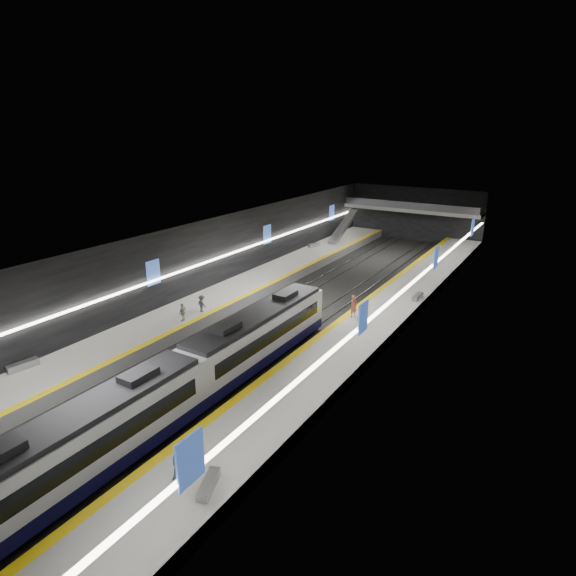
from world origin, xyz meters
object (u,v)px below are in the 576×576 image
Objects in this scene: bench_left_far at (314,245)px; passenger_right_a at (354,306)px; escalator at (343,226)px; passenger_right_b at (180,463)px; bench_right_near at (209,484)px; bench_left_near at (23,365)px; passenger_left_a at (183,312)px; passenger_left_b at (202,304)px; bench_right_far at (418,297)px; train at (189,377)px.

bench_left_far is 25.19m from passenger_right_a.
escalator is 6.46m from bench_left_far.
passenger_right_a reaches higher than passenger_right_b.
passenger_right_a is (-2.87, 22.52, 0.75)m from bench_right_near.
bench_right_near is (17.79, -42.81, 0.00)m from bench_left_far.
bench_left_near is 1.18× the size of passenger_right_b.
passenger_left_a is at bearing 115.34° from bench_right_near.
passenger_right_a is at bearing 46.55° from passenger_right_b.
bench_right_near is 1.12× the size of passenger_right_b.
bench_left_near is 18.45m from bench_right_near.
bench_right_near is at bearing 144.80° from passenger_left_b.
bench_left_near is at bearing -23.31° from passenger_left_a.
escalator is 4.18× the size of bench_left_far.
passenger_right_a reaches higher than bench_right_far.
passenger_right_b reaches higher than bench_left_far.
bench_left_far reaches higher than bench_right_far.
train is 15.28× the size of passenger_right_a.
bench_left_near is at bearing 89.38° from passenger_left_b.
escalator is at bearing -74.45° from passenger_left_b.
passenger_right_b is (16.76, -2.34, 0.62)m from bench_left_near.
passenger_left_a is (1.48, -34.72, -1.10)m from escalator.
passenger_right_b reaches higher than bench_right_far.
passenger_left_a is at bearing 135.06° from train.
passenger_left_b reaches higher than bench_left_far.
train is 19.29× the size of passenger_left_b.
bench_left_near is 40.65m from bench_left_far.
passenger_right_a is at bearing 78.44° from train.
train is 12.53m from bench_left_near.
train is 17.36× the size of passenger_right_b.
train is 25.23m from bench_right_far.
bench_right_near is at bearing -48.38° from bench_left_far.
passenger_right_b is (16.23, -42.99, 0.63)m from bench_left_far.
passenger_left_a is (-14.85, 14.16, 0.57)m from bench_right_near.
bench_left_far is at bearing 178.71° from passenger_left_a.
bench_left_near is 25.57m from passenger_right_a.
passenger_left_a is (3.48, 12.00, 0.55)m from bench_left_near.
bench_left_far is 1.10× the size of passenger_right_b.
train is at bearing -168.54° from passenger_right_a.
bench_left_far is at bearing 63.92° from passenger_right_b.
passenger_left_b is at bearing 110.84° from bench_right_near.
passenger_left_b is at bearing 86.18° from bench_left_near.
bench_right_near is 20.53m from passenger_left_a.
passenger_left_a is at bearing -132.50° from bench_right_far.
train is at bearing 117.19° from bench_right_near.
escalator is 4.62× the size of passenger_right_b.
train is 38.90m from bench_left_far.
passenger_right_b is 21.38m from passenger_left_b.
passenger_left_b reaches higher than bench_left_near.
escalator is at bearing 133.31° from bench_right_far.
passenger_left_a is at bearing -87.57° from escalator.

